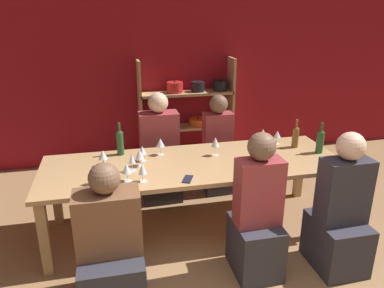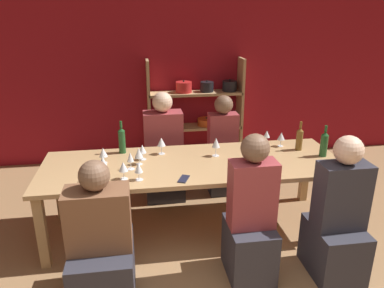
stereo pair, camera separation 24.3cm
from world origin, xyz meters
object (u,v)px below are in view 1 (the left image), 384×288
object	(u,v)px
wine_glass_red_d	(215,143)
wine_glass_red_f	(132,159)
wine_glass_red_e	(160,143)
wine_glass_white_a	(105,164)
wine_glass_empty_b	(277,134)
wine_glass_red_b	(142,151)
wine_glass_red_c	(263,133)
person_near_a	(111,256)
wine_glass_red_a	(127,169)
person_near_b	(340,219)
cell_phone	(188,179)
wine_glass_empty_d	(140,154)
person_far_b	(160,159)
wine_bottle_dark	(320,140)
person_far_a	(217,154)
wine_glass_empty_a	(92,173)
wine_bottle_green	(295,136)
wine_glass_white_b	(103,155)
wine_bottle_amber	(120,142)
shelf_unit	(188,121)
person_near_c	(257,222)
wine_glass_empty_c	(142,169)
dining_table	(194,169)

from	to	relation	value
wine_glass_red_d	wine_glass_red_f	size ratio (longest dim) A/B	1.14
wine_glass_red_e	wine_glass_white_a	bearing A→B (deg)	-142.71
wine_glass_empty_b	wine_glass_red_b	distance (m)	1.47
wine_glass_red_c	person_near_a	distance (m)	2.12
wine_glass_red_a	person_near_b	size ratio (longest dim) A/B	0.13
wine_glass_red_e	cell_phone	size ratio (longest dim) A/B	1.05
wine_glass_empty_d	wine_glass_red_d	bearing A→B (deg)	7.67
wine_glass_empty_b	person_far_b	size ratio (longest dim) A/B	0.12
wine_bottle_dark	person_far_a	distance (m)	1.24
wine_glass_empty_a	wine_glass_red_c	world-z (taller)	wine_glass_red_c
wine_glass_empty_b	wine_glass_red_b	world-z (taller)	same
wine_bottle_green	wine_glass_red_c	size ratio (longest dim) A/B	1.93
wine_glass_white_a	wine_glass_white_b	xyz separation A→B (m)	(-0.02, 0.26, -0.01)
wine_bottle_amber	wine_glass_red_a	size ratio (longest dim) A/B	2.10
shelf_unit	wine_glass_empty_d	xyz separation A→B (m)	(-0.84, -1.77, 0.24)
wine_glass_red_b	person_near_b	distance (m)	1.85
wine_glass_red_a	wine_glass_red_b	bearing A→B (deg)	67.86
wine_bottle_green	wine_glass_red_e	xyz separation A→B (m)	(-1.42, 0.09, 0.00)
wine_glass_red_d	wine_glass_red_f	distance (m)	0.86
wine_bottle_green	person_near_b	size ratio (longest dim) A/B	0.25
person_near_a	person_near_c	xyz separation A→B (m)	(1.17, 0.11, 0.06)
wine_glass_empty_d	person_near_c	distance (m)	1.22
wine_glass_red_d	person_near_c	xyz separation A→B (m)	(0.10, -0.88, -0.39)
shelf_unit	person_far_b	xyz separation A→B (m)	(-0.55, -1.00, -0.15)
wine_glass_red_b	wine_glass_white_b	xyz separation A→B (m)	(-0.37, -0.03, -0.00)
wine_bottle_green	wine_glass_white_b	world-z (taller)	wine_bottle_green
wine_glass_white_a	wine_glass_red_c	size ratio (longest dim) A/B	1.09
wine_glass_empty_c	person_near_b	distance (m)	1.70
wine_glass_red_a	cell_phone	distance (m)	0.53
wine_glass_white_a	wine_glass_empty_d	world-z (taller)	wine_glass_white_a
wine_glass_white_a	wine_glass_empty_b	bearing A→B (deg)	13.94
dining_table	wine_glass_white_b	bearing A→B (deg)	172.65
wine_glass_red_e	wine_glass_empty_d	size ratio (longest dim) A/B	1.06
wine_glass_red_d	cell_phone	xyz separation A→B (m)	(-0.39, -0.49, -0.13)
wine_glass_red_f	wine_glass_red_c	bearing A→B (deg)	17.37
wine_glass_red_a	wine_glass_empty_a	world-z (taller)	wine_glass_red_a
person_far_b	wine_glass_red_a	bearing A→B (deg)	68.62
shelf_unit	wine_glass_red_f	distance (m)	2.10
wine_glass_red_b	person_far_b	xyz separation A→B (m)	(0.25, 0.66, -0.38)
wine_glass_red_a	person_near_b	distance (m)	1.83
wine_glass_empty_a	wine_glass_empty_c	xyz separation A→B (m)	(0.41, -0.04, 0.01)
shelf_unit	wine_glass_empty_a	world-z (taller)	shelf_unit
wine_glass_empty_a	wine_glass_empty_c	distance (m)	0.41
wine_glass_white_a	person_far_a	xyz separation A→B (m)	(1.30, 0.96, -0.39)
person_far_b	person_near_b	bearing A→B (deg)	128.03
wine_bottle_dark	cell_phone	distance (m)	1.48
wine_glass_white_a	wine_glass_red_e	bearing A→B (deg)	37.29
wine_bottle_green	wine_glass_white_a	size ratio (longest dim) A/B	1.78
person_far_b	person_near_c	xyz separation A→B (m)	(0.58, -1.55, 0.02)
dining_table	wine_glass_red_d	xyz separation A→B (m)	(0.24, 0.13, 0.20)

